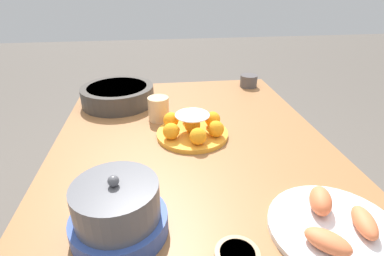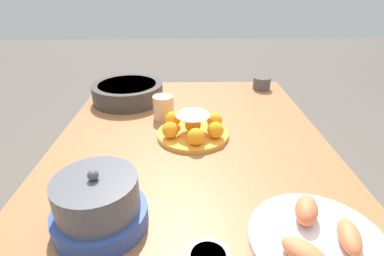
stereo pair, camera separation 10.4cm
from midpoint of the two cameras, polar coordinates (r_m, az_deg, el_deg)
dining_table at (r=1.10m, az=2.57°, el=-7.11°), size 1.27×0.95×0.77m
cake_plate at (r=1.06m, az=3.03°, el=0.06°), size 0.25×0.25×0.09m
serving_bowl at (r=1.39m, az=-10.01°, el=6.80°), size 0.32×0.32×0.08m
seafood_platter at (r=0.75m, az=26.76°, el=-18.25°), size 0.30×0.30×0.07m
cup_near at (r=1.57m, az=15.03°, el=8.21°), size 0.09×0.09×0.06m
cup_far at (r=1.19m, az=-2.98°, el=3.89°), size 0.08×0.08×0.09m
warming_pot at (r=0.70m, az=-13.27°, el=-14.19°), size 0.21×0.21×0.15m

